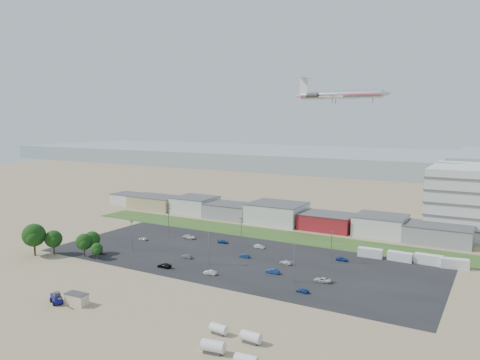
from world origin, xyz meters
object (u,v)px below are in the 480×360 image
Objects in this scene: airliner at (341,95)px; parked_car_1 at (273,271)px; storage_tank_nw at (219,329)px; parked_car_5 at (143,239)px; telehandler at (56,297)px; parked_car_2 at (303,290)px; parked_car_0 at (322,280)px; parked_car_6 at (223,242)px; parked_car_4 at (187,256)px; parked_car_12 at (286,262)px; parked_car_3 at (164,265)px; parked_car_9 at (189,237)px; portable_shed at (77,299)px; parked_car_7 at (245,256)px; tree_far_left at (34,238)px; parked_car_10 at (101,252)px; parked_car_13 at (210,272)px; parked_car_8 at (342,259)px; parked_car_11 at (259,246)px; box_trailer_a at (370,253)px.

parked_car_1 is (7.36, -78.64, -51.94)m from airliner.
storage_tank_nw reaches higher than parked_car_5.
telehandler reaches higher than parked_car_2.
storage_tank_nw is 39.44m from parked_car_0.
parked_car_6 is (26.60, 10.82, -0.02)m from parked_car_5.
parked_car_4 is 0.91× the size of parked_car_6.
storage_tank_nw is 39.23m from parked_car_1.
telehandler is 64.72m from parked_car_6.
parked_car_12 is at bearing 88.69° from parked_car_5.
parked_car_9 reaches higher than parked_car_3.
parked_car_7 is (15.22, 51.70, -0.80)m from portable_shed.
tree_far_left reaches higher than portable_shed.
portable_shed is 1.21× the size of parked_car_3.
airliner is at bearing -28.95° from parked_car_10.
storage_tank_nw is at bearing -7.72° from parked_car_2.
parked_car_12 is at bearing 135.46° from parked_car_13.
storage_tank_nw is at bearing 28.82° from parked_car_13.
parked_car_0 is (48.59, 44.21, -0.78)m from telehandler.
telehandler is 41.49m from storage_tank_nw.
telehandler is 1.77× the size of parked_car_6.
parked_car_9 is (-49.51, 58.19, -0.43)m from storage_tank_nw.
airliner is 8.98× the size of parked_car_9.
telehandler is 64.22m from parked_car_9.
storage_tank_nw is at bearing 13.76° from parked_car_12.
portable_shed reaches higher than parked_car_8.
parked_car_5 is at bearing -98.90° from parked_car_1.
parked_car_3 is 35.36m from parked_car_12.
parked_car_11 is 0.95× the size of parked_car_13.
parked_car_7 is (-33.58, -19.73, -0.84)m from box_trailer_a.
parked_car_13 is at bearing -133.90° from box_trailer_a.
parked_car_2 is 0.83× the size of parked_car_10.
parked_car_1 reaches higher than parked_car_0.
box_trailer_a is 104.82m from tree_far_left.
parked_car_7 is (14.98, 9.49, -0.03)m from parked_car_4.
airliner reaches higher than parked_car_11.
parked_car_12 is (71.98, 30.94, -5.18)m from tree_far_left.
parked_car_2 is 51.23m from parked_car_6.
parked_car_13 is (-33.93, -38.50, -0.77)m from box_trailer_a.
parked_car_1 is at bearing -96.93° from parked_car_0.
parked_car_13 reaches higher than parked_car_12.
parked_car_2 is at bearing -73.79° from airliner.
airliner is 80.34m from parked_car_8.
parked_car_7 is (58.10, 30.90, -5.18)m from tree_far_left.
parked_car_2 is (-1.61, -9.47, -0.08)m from parked_car_0.
telehandler is at bearing 20.57° from parked_car_5.
airliner is 113.40m from parked_car_10.
parked_car_11 is (14.05, 21.13, 0.01)m from parked_car_4.
parked_car_11 reaches higher than parked_car_2.
parked_car_2 is 0.86× the size of parked_car_13.
box_trailer_a is 1.56× the size of parked_car_9.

